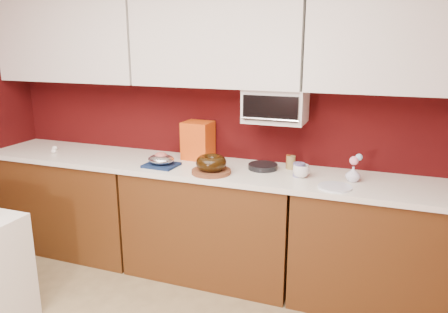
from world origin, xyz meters
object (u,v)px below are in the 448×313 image
Objects in this scene: pandoro_box at (198,140)px; coffee_mug at (301,170)px; blue_jar at (299,170)px; bundt_cake at (211,163)px; flower_vase at (353,173)px; foil_ham_nest at (161,159)px; toaster_oven at (276,105)px.

pandoro_box is 2.76× the size of coffee_mug.
coffee_mug is at bearing -39.37° from blue_jar.
bundt_cake is at bearing -166.24° from blue_jar.
blue_jar is 0.37m from flower_vase.
flower_vase is (1.24, -0.18, -0.09)m from pandoro_box.
coffee_mug is at bearing 5.30° from foil_ham_nest.
bundt_cake is at bearing -51.75° from pandoro_box.
pandoro_box reaches higher than bundt_cake.
coffee_mug is (1.06, 0.10, 0.00)m from foil_ham_nest.
foil_ham_nest is at bearing -174.70° from coffee_mug.
flower_vase reaches higher than foil_ham_nest.
coffee_mug is 0.93× the size of flower_vase.
pandoro_box reaches higher than blue_jar.
pandoro_box is (-0.64, 0.03, -0.32)m from toaster_oven.
pandoro_box is 3.09× the size of blue_jar.
toaster_oven reaches higher than coffee_mug.
flower_vase is at bearing -6.45° from pandoro_box.
pandoro_box is 0.90m from blue_jar.
foil_ham_nest is at bearing -117.18° from pandoro_box.
pandoro_box is at bearing 166.42° from coffee_mug.
bundt_cake reaches higher than foil_ham_nest.
toaster_oven is 2.00× the size of bundt_cake.
flower_vase is (1.41, 0.13, 0.00)m from foil_ham_nest.
blue_jar is at bearing -177.35° from flower_vase.
bundt_cake is at bearing -170.35° from flower_vase.
flower_vase is (0.98, 0.17, -0.02)m from bundt_cake.
toaster_oven reaches higher than flower_vase.
foil_ham_nest is 1.05m from blue_jar.
bundt_cake is 1.08× the size of foil_ham_nest.
toaster_oven is 4.06× the size of coffee_mug.
bundt_cake is (-0.39, -0.32, -0.39)m from toaster_oven.
bundt_cake is 0.63m from blue_jar.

